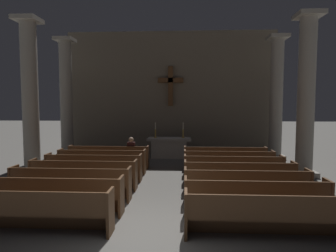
% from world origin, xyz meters
% --- Properties ---
extents(ground_plane, '(80.00, 80.00, 0.00)m').
position_xyz_m(ground_plane, '(0.00, 0.00, 0.00)').
color(ground_plane, '#66635E').
extents(pew_left_row_1, '(3.39, 0.50, 0.95)m').
position_xyz_m(pew_left_row_1, '(-2.45, -0.04, 0.48)').
color(pew_left_row_1, brown).
rests_on(pew_left_row_1, ground).
extents(pew_left_row_2, '(3.39, 0.50, 0.95)m').
position_xyz_m(pew_left_row_2, '(-2.45, 1.01, 0.48)').
color(pew_left_row_2, brown).
rests_on(pew_left_row_2, ground).
extents(pew_left_row_3, '(3.39, 0.50, 0.95)m').
position_xyz_m(pew_left_row_3, '(-2.45, 2.06, 0.48)').
color(pew_left_row_3, brown).
rests_on(pew_left_row_3, ground).
extents(pew_left_row_4, '(3.39, 0.50, 0.95)m').
position_xyz_m(pew_left_row_4, '(-2.45, 3.11, 0.48)').
color(pew_left_row_4, brown).
rests_on(pew_left_row_4, ground).
extents(pew_left_row_5, '(3.39, 0.50, 0.95)m').
position_xyz_m(pew_left_row_5, '(-2.45, 4.16, 0.48)').
color(pew_left_row_5, brown).
rests_on(pew_left_row_5, ground).
extents(pew_left_row_6, '(3.39, 0.50, 0.95)m').
position_xyz_m(pew_left_row_6, '(-2.45, 5.21, 0.48)').
color(pew_left_row_6, brown).
rests_on(pew_left_row_6, ground).
extents(pew_left_row_7, '(3.39, 0.50, 0.95)m').
position_xyz_m(pew_left_row_7, '(-2.45, 6.26, 0.48)').
color(pew_left_row_7, brown).
rests_on(pew_left_row_7, ground).
extents(pew_right_row_1, '(3.39, 0.50, 0.95)m').
position_xyz_m(pew_right_row_1, '(2.45, -0.04, 0.48)').
color(pew_right_row_1, brown).
rests_on(pew_right_row_1, ground).
extents(pew_right_row_2, '(3.39, 0.50, 0.95)m').
position_xyz_m(pew_right_row_2, '(2.45, 1.01, 0.48)').
color(pew_right_row_2, brown).
rests_on(pew_right_row_2, ground).
extents(pew_right_row_3, '(3.39, 0.50, 0.95)m').
position_xyz_m(pew_right_row_3, '(2.45, 2.06, 0.48)').
color(pew_right_row_3, brown).
rests_on(pew_right_row_3, ground).
extents(pew_right_row_4, '(3.39, 0.50, 0.95)m').
position_xyz_m(pew_right_row_4, '(2.45, 3.11, 0.48)').
color(pew_right_row_4, brown).
rests_on(pew_right_row_4, ground).
extents(pew_right_row_5, '(3.39, 0.50, 0.95)m').
position_xyz_m(pew_right_row_5, '(2.45, 4.16, 0.48)').
color(pew_right_row_5, brown).
rests_on(pew_right_row_5, ground).
extents(pew_right_row_6, '(3.39, 0.50, 0.95)m').
position_xyz_m(pew_right_row_6, '(2.45, 5.21, 0.48)').
color(pew_right_row_6, brown).
rests_on(pew_right_row_6, ground).
extents(pew_right_row_7, '(3.39, 0.50, 0.95)m').
position_xyz_m(pew_right_row_7, '(2.45, 6.26, 0.48)').
color(pew_right_row_7, brown).
rests_on(pew_right_row_7, ground).
extents(column_left_second, '(0.92, 0.92, 6.02)m').
position_xyz_m(column_left_second, '(-5.25, 5.24, 2.93)').
color(column_left_second, '#9E998E').
rests_on(column_left_second, ground).
extents(column_right_second, '(0.92, 0.92, 6.02)m').
position_xyz_m(column_right_second, '(5.25, 5.24, 2.93)').
color(column_right_second, '#9E998E').
rests_on(column_right_second, ground).
extents(column_left_third, '(0.92, 0.92, 6.02)m').
position_xyz_m(column_left_third, '(-5.25, 8.73, 2.93)').
color(column_left_third, '#9E998E').
rests_on(column_left_third, ground).
extents(column_right_third, '(0.92, 0.92, 6.02)m').
position_xyz_m(column_right_third, '(5.25, 8.73, 2.93)').
color(column_right_third, '#9E998E').
rests_on(column_right_third, ground).
extents(altar, '(2.20, 0.90, 1.01)m').
position_xyz_m(altar, '(0.00, 8.73, 0.53)').
color(altar, '#A8A399').
rests_on(altar, ground).
extents(candlestick_left, '(0.16, 0.16, 0.78)m').
position_xyz_m(candlestick_left, '(-0.70, 8.73, 1.27)').
color(candlestick_left, '#B79338').
rests_on(candlestick_left, altar).
extents(candlestick_right, '(0.16, 0.16, 0.78)m').
position_xyz_m(candlestick_right, '(0.70, 8.73, 1.27)').
color(candlestick_right, '#B79338').
rests_on(candlestick_right, altar).
extents(apse_with_cross, '(11.49, 0.51, 6.70)m').
position_xyz_m(apse_with_cross, '(0.00, 10.47, 3.35)').
color(apse_with_cross, '#706656').
rests_on(apse_with_cross, ground).
extents(lone_worshipper, '(0.32, 0.43, 1.32)m').
position_xyz_m(lone_worshipper, '(-1.48, 6.30, 0.69)').
color(lone_worshipper, '#26262B').
rests_on(lone_worshipper, ground).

